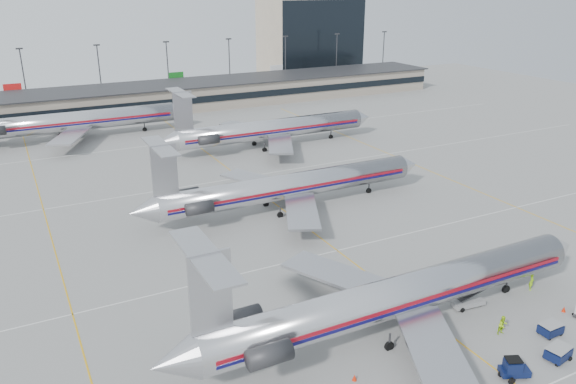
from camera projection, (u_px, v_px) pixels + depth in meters
ground at (388, 289)px, 58.57m from camera, size 260.00×260.00×0.00m
apron_markings at (337, 250)px, 66.89m from camera, size 160.00×0.15×0.02m
terminal at (150, 98)px, 139.06m from camera, size 162.00×17.00×6.25m
light_mast_row at (135, 69)px, 148.85m from camera, size 163.60×0.40×15.28m
distant_building at (309, 38)px, 187.37m from camera, size 30.00×20.00×25.00m
jet_foreground at (393, 297)px, 50.45m from camera, size 45.68×26.90×11.96m
jet_second_row at (285, 187)px, 77.99m from camera, size 44.60×26.26×11.67m
jet_third_row at (269, 129)px, 107.72m from camera, size 45.12×27.76×12.34m
jet_back_row at (70, 121)px, 113.05m from camera, size 47.19×29.02×12.90m
tug_left at (447, 357)px, 46.62m from camera, size 2.32×1.82×1.69m
tug_center at (514, 369)px, 45.06m from camera, size 2.61×2.02×1.90m
cart_inner at (551, 329)px, 50.72m from camera, size 2.04×1.41×1.15m
cart_outer at (558, 353)px, 47.36m from camera, size 2.40×1.86×1.23m
belt_loader at (469, 302)px, 55.16m from camera, size 4.00×1.56×2.07m
ramp_worker_near at (532, 281)px, 58.08m from camera, size 0.83×0.78×1.90m
ramp_worker_far at (503, 325)px, 50.73m from camera, size 0.95×0.76×1.84m
cone_right at (564, 309)px, 54.39m from camera, size 0.52×0.52×0.55m
cone_left at (354, 378)px, 44.99m from camera, size 0.40×0.40×0.53m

